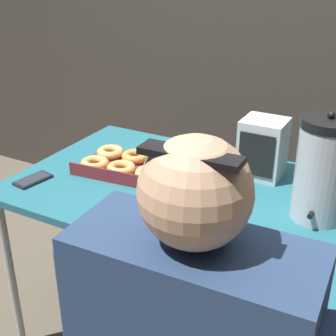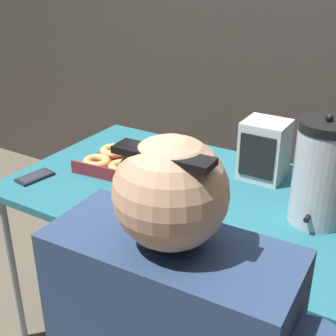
{
  "view_description": "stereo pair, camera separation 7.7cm",
  "coord_description": "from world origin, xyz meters",
  "px_view_note": "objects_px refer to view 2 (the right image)",
  "views": [
    {
      "loc": [
        0.67,
        -1.38,
        1.54
      ],
      "look_at": [
        -0.08,
        0.0,
        0.8
      ],
      "focal_mm": 50.0,
      "sensor_mm": 36.0,
      "label": 1
    },
    {
      "loc": [
        0.74,
        -1.34,
        1.54
      ],
      "look_at": [
        -0.08,
        0.0,
        0.8
      ],
      "focal_mm": 50.0,
      "sensor_mm": 36.0,
      "label": 2
    }
  ],
  "objects_px": {
    "donut_box": "(126,164)",
    "space_heater": "(264,150)",
    "cell_phone": "(35,177)",
    "coffee_urn": "(321,173)"
  },
  "relations": [
    {
      "from": "donut_box",
      "to": "space_heater",
      "type": "bearing_deg",
      "value": 18.92
    },
    {
      "from": "cell_phone",
      "to": "space_heater",
      "type": "height_order",
      "value": "space_heater"
    },
    {
      "from": "donut_box",
      "to": "coffee_urn",
      "type": "bearing_deg",
      "value": -4.88
    },
    {
      "from": "coffee_urn",
      "to": "donut_box",
      "type": "bearing_deg",
      "value": -179.5
    },
    {
      "from": "donut_box",
      "to": "cell_phone",
      "type": "height_order",
      "value": "donut_box"
    },
    {
      "from": "coffee_urn",
      "to": "cell_phone",
      "type": "distance_m",
      "value": 1.04
    },
    {
      "from": "donut_box",
      "to": "cell_phone",
      "type": "xyz_separation_m",
      "value": [
        -0.25,
        -0.25,
        -0.02
      ]
    },
    {
      "from": "coffee_urn",
      "to": "space_heater",
      "type": "relative_size",
      "value": 1.6
    },
    {
      "from": "coffee_urn",
      "to": "cell_phone",
      "type": "relative_size",
      "value": 2.42
    },
    {
      "from": "donut_box",
      "to": "space_heater",
      "type": "relative_size",
      "value": 1.79
    }
  ]
}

